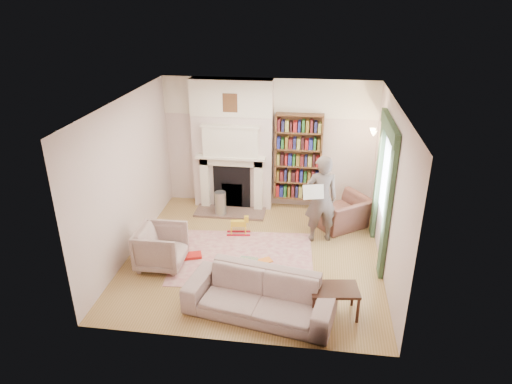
# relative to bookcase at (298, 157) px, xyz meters

# --- Properties ---
(floor) EXTENTS (4.50, 4.50, 0.00)m
(floor) POSITION_rel_bookcase_xyz_m (-0.65, -2.12, -1.18)
(floor) COLOR olive
(floor) RESTS_ON ground
(ceiling) EXTENTS (4.50, 4.50, 0.00)m
(ceiling) POSITION_rel_bookcase_xyz_m (-0.65, -2.12, 1.62)
(ceiling) COLOR white
(ceiling) RESTS_ON wall_back
(wall_back) EXTENTS (4.50, 0.00, 4.50)m
(wall_back) POSITION_rel_bookcase_xyz_m (-0.65, 0.13, 0.22)
(wall_back) COLOR beige
(wall_back) RESTS_ON floor
(wall_front) EXTENTS (4.50, 0.00, 4.50)m
(wall_front) POSITION_rel_bookcase_xyz_m (-0.65, -4.37, 0.22)
(wall_front) COLOR beige
(wall_front) RESTS_ON floor
(wall_left) EXTENTS (0.00, 4.50, 4.50)m
(wall_left) POSITION_rel_bookcase_xyz_m (-2.90, -2.12, 0.22)
(wall_left) COLOR beige
(wall_left) RESTS_ON floor
(wall_right) EXTENTS (0.00, 4.50, 4.50)m
(wall_right) POSITION_rel_bookcase_xyz_m (1.60, -2.12, 0.22)
(wall_right) COLOR beige
(wall_right) RESTS_ON floor
(fireplace) EXTENTS (1.70, 0.58, 2.80)m
(fireplace) POSITION_rel_bookcase_xyz_m (-1.40, -0.07, 0.21)
(fireplace) COLOR beige
(fireplace) RESTS_ON floor
(bookcase) EXTENTS (1.00, 0.24, 1.85)m
(bookcase) POSITION_rel_bookcase_xyz_m (0.00, 0.00, 0.00)
(bookcase) COLOR brown
(bookcase) RESTS_ON floor
(window) EXTENTS (0.02, 0.90, 1.30)m
(window) POSITION_rel_bookcase_xyz_m (1.58, -1.72, 0.27)
(window) COLOR silver
(window) RESTS_ON wall_right
(curtain_left) EXTENTS (0.07, 0.32, 2.40)m
(curtain_left) POSITION_rel_bookcase_xyz_m (1.55, -2.42, 0.02)
(curtain_left) COLOR #314B30
(curtain_left) RESTS_ON floor
(curtain_right) EXTENTS (0.07, 0.32, 2.40)m
(curtain_right) POSITION_rel_bookcase_xyz_m (1.55, -1.02, 0.02)
(curtain_right) COLOR #314B30
(curtain_right) RESTS_ON floor
(pelmet) EXTENTS (0.09, 1.70, 0.24)m
(pelmet) POSITION_rel_bookcase_xyz_m (1.54, -1.72, 1.20)
(pelmet) COLOR #314B30
(pelmet) RESTS_ON wall_right
(wall_sconce) EXTENTS (0.20, 0.24, 0.24)m
(wall_sconce) POSITION_rel_bookcase_xyz_m (1.38, -0.62, 0.72)
(wall_sconce) COLOR gold
(wall_sconce) RESTS_ON wall_right
(rug) EXTENTS (2.61, 2.08, 0.01)m
(rug) POSITION_rel_bookcase_xyz_m (-0.83, -2.24, -1.17)
(rug) COLOR beige
(rug) RESTS_ON floor
(armchair_reading) EXTENTS (1.30, 1.28, 0.64)m
(armchair_reading) POSITION_rel_bookcase_xyz_m (0.96, -0.78, -0.85)
(armchair_reading) COLOR #4E2B29
(armchair_reading) RESTS_ON floor
(armchair_left) EXTENTS (0.81, 0.78, 0.73)m
(armchair_left) POSITION_rel_bookcase_xyz_m (-2.20, -2.66, -0.81)
(armchair_left) COLOR #BFB69D
(armchair_left) RESTS_ON floor
(sofa) EXTENTS (2.31, 1.25, 0.64)m
(sofa) POSITION_rel_bookcase_xyz_m (-0.34, -3.72, -0.86)
(sofa) COLOR #B5AB96
(sofa) RESTS_ON floor
(man_reading) EXTENTS (0.71, 0.56, 1.72)m
(man_reading) POSITION_rel_bookcase_xyz_m (0.51, -1.38, -0.32)
(man_reading) COLOR #544943
(man_reading) RESTS_ON floor
(newspaper) EXTENTS (0.40, 0.20, 0.26)m
(newspaper) POSITION_rel_bookcase_xyz_m (0.36, -1.58, -0.09)
(newspaper) COLOR silver
(newspaper) RESTS_ON man_reading
(coffee_table) EXTENTS (0.75, 0.54, 0.45)m
(coffee_table) POSITION_rel_bookcase_xyz_m (0.74, -3.58, -0.95)
(coffee_table) COLOR #351E12
(coffee_table) RESTS_ON floor
(paraffin_heater) EXTENTS (0.31, 0.31, 0.55)m
(paraffin_heater) POSITION_rel_bookcase_xyz_m (-1.58, -0.64, -0.90)
(paraffin_heater) COLOR #A0A3A7
(paraffin_heater) RESTS_ON floor
(rocking_horse) EXTENTS (0.48, 0.24, 0.41)m
(rocking_horse) POSITION_rel_bookcase_xyz_m (-1.06, -1.41, -0.97)
(rocking_horse) COLOR gold
(rocking_horse) RESTS_ON rug
(board_game) EXTENTS (0.35, 0.35, 0.03)m
(board_game) POSITION_rel_bookcase_xyz_m (-0.72, -2.41, -1.15)
(board_game) COLOR gold
(board_game) RESTS_ON rug
(game_box_lid) EXTENTS (0.38, 0.31, 0.05)m
(game_box_lid) POSITION_rel_bookcase_xyz_m (-1.74, -2.35, -1.14)
(game_box_lid) COLOR red
(game_box_lid) RESTS_ON rug
(comic_annuals) EXTENTS (0.59, 0.54, 0.02)m
(comic_annuals) POSITION_rel_bookcase_xyz_m (-0.57, -2.44, -1.16)
(comic_annuals) COLOR red
(comic_annuals) RESTS_ON rug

